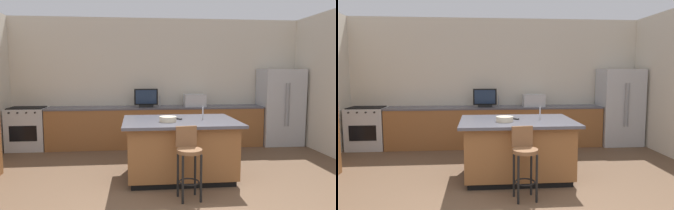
# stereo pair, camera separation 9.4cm
# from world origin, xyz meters

# --- Properties ---
(wall_back) EXTENTS (7.17, 0.12, 2.91)m
(wall_back) POSITION_xyz_m (0.00, 4.28, 1.46)
(wall_back) COLOR beige
(wall_back) RESTS_ON ground_plane
(counter_back) EXTENTS (4.81, 0.62, 0.91)m
(counter_back) POSITION_xyz_m (-0.07, 3.90, 0.45)
(counter_back) COLOR brown
(counter_back) RESTS_ON ground_plane
(kitchen_island) EXTENTS (1.79, 1.27, 0.93)m
(kitchen_island) POSITION_xyz_m (0.17, 1.80, 0.48)
(kitchen_island) COLOR black
(kitchen_island) RESTS_ON ground_plane
(refrigerator) EXTENTS (0.93, 0.72, 1.75)m
(refrigerator) POSITION_xyz_m (2.81, 3.86, 0.88)
(refrigerator) COLOR #B7BABF
(refrigerator) RESTS_ON ground_plane
(range_oven) EXTENTS (0.79, 0.63, 0.93)m
(range_oven) POSITION_xyz_m (-2.88, 3.90, 0.46)
(range_oven) COLOR #B7BABF
(range_oven) RESTS_ON ground_plane
(microwave) EXTENTS (0.48, 0.36, 0.28)m
(microwave) POSITION_xyz_m (0.80, 3.90, 1.05)
(microwave) COLOR #B7BABF
(microwave) RESTS_ON counter_back
(tv_monitor) EXTENTS (0.52, 0.16, 0.41)m
(tv_monitor) POSITION_xyz_m (-0.31, 3.85, 1.10)
(tv_monitor) COLOR black
(tv_monitor) RESTS_ON counter_back
(sink_faucet_back) EXTENTS (0.02, 0.02, 0.24)m
(sink_faucet_back) POSITION_xyz_m (0.01, 4.00, 1.03)
(sink_faucet_back) COLOR #B2B2B7
(sink_faucet_back) RESTS_ON counter_back
(sink_faucet_island) EXTENTS (0.02, 0.02, 0.22)m
(sink_faucet_island) POSITION_xyz_m (0.53, 1.80, 1.04)
(sink_faucet_island) COLOR #B2B2B7
(sink_faucet_island) RESTS_ON kitchen_island
(bar_stool_center) EXTENTS (0.34, 0.36, 0.96)m
(bar_stool_center) POSITION_xyz_m (0.16, 0.95, 0.58)
(bar_stool_center) COLOR brown
(bar_stool_center) RESTS_ON ground_plane
(fruit_bowl) EXTENTS (0.26, 0.26, 0.08)m
(fruit_bowl) POSITION_xyz_m (-0.04, 1.64, 0.97)
(fruit_bowl) COLOR beige
(fruit_bowl) RESTS_ON kitchen_island
(tv_remote) EXTENTS (0.14, 0.16, 0.02)m
(tv_remote) POSITION_xyz_m (0.14, 1.87, 0.94)
(tv_remote) COLOR black
(tv_remote) RESTS_ON kitchen_island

